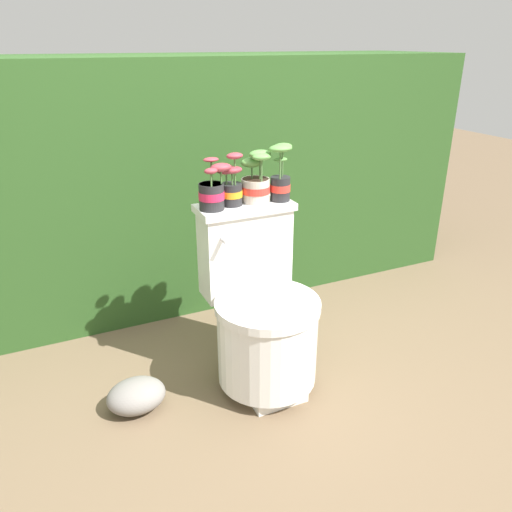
{
  "coord_description": "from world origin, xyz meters",
  "views": [
    {
      "loc": [
        -0.8,
        -1.55,
        1.4
      ],
      "look_at": [
        -0.01,
        0.16,
        0.58
      ],
      "focal_mm": 35.0,
      "sensor_mm": 36.0,
      "label": 1
    }
  ],
  "objects_px": {
    "potted_plant_midleft": "(231,186)",
    "potted_plant_middle": "(256,182)",
    "potted_plant_midright": "(281,177)",
    "toilet": "(261,317)",
    "garden_stone": "(136,396)",
    "potted_plant_left": "(212,191)"
  },
  "relations": [
    {
      "from": "toilet",
      "to": "potted_plant_midright",
      "type": "xyz_separation_m",
      "value": [
        0.16,
        0.15,
        0.56
      ]
    },
    {
      "from": "toilet",
      "to": "potted_plant_left",
      "type": "distance_m",
      "value": 0.57
    },
    {
      "from": "potted_plant_midright",
      "to": "toilet",
      "type": "bearing_deg",
      "value": -136.86
    },
    {
      "from": "potted_plant_left",
      "to": "toilet",
      "type": "bearing_deg",
      "value": -46.4
    },
    {
      "from": "potted_plant_left",
      "to": "potted_plant_midright",
      "type": "bearing_deg",
      "value": -1.3
    },
    {
      "from": "potted_plant_midleft",
      "to": "potted_plant_middle",
      "type": "bearing_deg",
      "value": 1.13
    },
    {
      "from": "garden_stone",
      "to": "potted_plant_middle",
      "type": "bearing_deg",
      "value": 13.05
    },
    {
      "from": "potted_plant_midleft",
      "to": "garden_stone",
      "type": "xyz_separation_m",
      "value": [
        -0.49,
        -0.14,
        -0.79
      ]
    },
    {
      "from": "potted_plant_middle",
      "to": "potted_plant_midright",
      "type": "bearing_deg",
      "value": -15.29
    },
    {
      "from": "potted_plant_left",
      "to": "potted_plant_midright",
      "type": "xyz_separation_m",
      "value": [
        0.3,
        -0.01,
        0.03
      ]
    },
    {
      "from": "potted_plant_midright",
      "to": "garden_stone",
      "type": "relative_size",
      "value": 1.01
    },
    {
      "from": "toilet",
      "to": "potted_plant_middle",
      "type": "bearing_deg",
      "value": 72.57
    },
    {
      "from": "potted_plant_middle",
      "to": "potted_plant_left",
      "type": "bearing_deg",
      "value": -174.06
    },
    {
      "from": "potted_plant_middle",
      "to": "potted_plant_midright",
      "type": "distance_m",
      "value": 0.11
    },
    {
      "from": "toilet",
      "to": "garden_stone",
      "type": "xyz_separation_m",
      "value": [
        -0.55,
        0.03,
        -0.25
      ]
    },
    {
      "from": "potted_plant_middle",
      "to": "garden_stone",
      "type": "bearing_deg",
      "value": -166.95
    },
    {
      "from": "garden_stone",
      "to": "toilet",
      "type": "bearing_deg",
      "value": -3.52
    },
    {
      "from": "potted_plant_midright",
      "to": "garden_stone",
      "type": "height_order",
      "value": "potted_plant_midright"
    },
    {
      "from": "potted_plant_midleft",
      "to": "potted_plant_middle",
      "type": "relative_size",
      "value": 1.01
    },
    {
      "from": "potted_plant_middle",
      "to": "potted_plant_midright",
      "type": "relative_size",
      "value": 0.91
    },
    {
      "from": "toilet",
      "to": "potted_plant_left",
      "type": "xyz_separation_m",
      "value": [
        -0.15,
        0.15,
        0.53
      ]
    },
    {
      "from": "potted_plant_left",
      "to": "garden_stone",
      "type": "bearing_deg",
      "value": -163.56
    }
  ]
}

